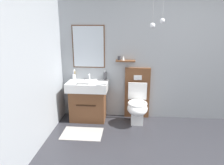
# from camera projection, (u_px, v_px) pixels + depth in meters

# --- Properties ---
(wall_back) EXTENTS (5.05, 0.61, 2.52)m
(wall_back) POSITION_uv_depth(u_px,v_px,m) (188.00, 54.00, 3.82)
(wall_back) COLOR #999EA3
(wall_back) RESTS_ON ground
(bath_mat) EXTENTS (0.68, 0.44, 0.01)m
(bath_mat) POSITION_uv_depth(u_px,v_px,m) (82.00, 134.00, 3.49)
(bath_mat) COLOR #9E9993
(bath_mat) RESTS_ON ground
(vanity_sink_left) EXTENTS (0.76, 0.49, 0.75)m
(vanity_sink_left) POSITION_uv_depth(u_px,v_px,m) (88.00, 100.00, 3.95)
(vanity_sink_left) COLOR brown
(vanity_sink_left) RESTS_ON ground
(tap_on_left_sink) EXTENTS (0.03, 0.13, 0.11)m
(tap_on_left_sink) POSITION_uv_depth(u_px,v_px,m) (89.00, 76.00, 4.00)
(tap_on_left_sink) COLOR silver
(tap_on_left_sink) RESTS_ON vanity_sink_left
(toilet) EXTENTS (0.48, 0.62, 1.00)m
(toilet) POSITION_uv_depth(u_px,v_px,m) (137.00, 102.00, 3.89)
(toilet) COLOR brown
(toilet) RESTS_ON ground
(toothbrush_cup) EXTENTS (0.07, 0.07, 0.20)m
(toothbrush_cup) POSITION_uv_depth(u_px,v_px,m) (74.00, 76.00, 4.02)
(toothbrush_cup) COLOR silver
(toothbrush_cup) RESTS_ON vanity_sink_left
(soap_dispenser) EXTENTS (0.06, 0.06, 0.18)m
(soap_dispenser) POSITION_uv_depth(u_px,v_px,m) (105.00, 76.00, 3.97)
(soap_dispenser) COLOR #4C4C51
(soap_dispenser) RESTS_ON vanity_sink_left
(folded_hand_towel) EXTENTS (0.22, 0.16, 0.04)m
(folded_hand_towel) POSITION_uv_depth(u_px,v_px,m) (84.00, 83.00, 3.71)
(folded_hand_towel) COLOR white
(folded_hand_towel) RESTS_ON vanity_sink_left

